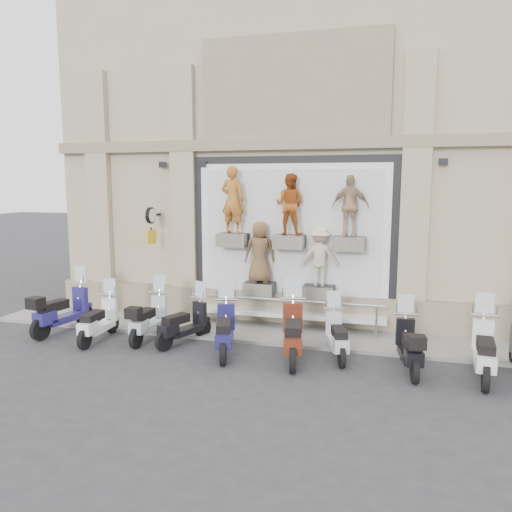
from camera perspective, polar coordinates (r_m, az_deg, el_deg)
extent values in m
plane|color=#303033|center=(11.12, 0.88, -11.89)|extent=(90.00, 90.00, 0.00)
cube|color=gray|center=(13.04, 3.27, -8.63)|extent=(16.00, 2.20, 0.08)
cube|color=black|center=(13.39, 4.15, 2.14)|extent=(5.60, 0.10, 4.30)
cube|color=white|center=(13.33, 4.10, 2.11)|extent=(5.10, 0.06, 3.90)
cube|color=white|center=(13.29, 4.06, 2.09)|extent=(4.70, 0.04, 3.60)
cube|color=white|center=(13.36, 3.71, -6.52)|extent=(5.10, 0.75, 0.10)
cube|color=#28282B|center=(13.44, -2.66, 1.85)|extent=(0.80, 0.50, 0.35)
imported|color=orange|center=(13.36, -2.69, 6.41)|extent=(0.71, 0.52, 1.79)
cube|color=#28282B|center=(13.04, 3.82, 1.64)|extent=(0.80, 0.50, 0.35)
imported|color=#9C4B17|center=(12.96, 3.86, 5.89)|extent=(0.84, 0.70, 1.58)
cube|color=#28282B|center=(12.81, 10.62, 1.39)|extent=(0.80, 0.50, 0.35)
imported|color=tan|center=(12.74, 10.74, 5.63)|extent=(0.93, 0.43, 1.55)
cube|color=#28282B|center=(13.44, 0.42, -3.76)|extent=(0.80, 0.50, 0.35)
imported|color=brown|center=(13.27, 0.43, 0.45)|extent=(0.93, 0.75, 1.64)
cube|color=#28282B|center=(13.12, 7.20, -4.13)|extent=(0.80, 0.50, 0.35)
imported|color=beige|center=(12.95, 7.27, -0.06)|extent=(1.07, 0.73, 1.53)
cube|color=black|center=(14.41, -11.44, 4.63)|extent=(0.06, 0.56, 0.06)
cylinder|color=black|center=(14.18, -11.94, 4.56)|extent=(0.10, 0.46, 0.46)
cube|color=yellow|center=(14.23, -11.87, 2.15)|extent=(0.04, 0.50, 0.38)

